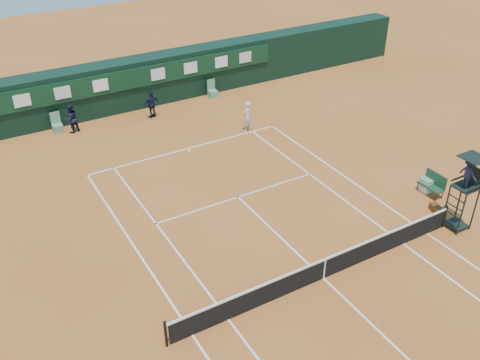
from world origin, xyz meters
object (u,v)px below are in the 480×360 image
Objects in this scene: umpire_chair at (468,178)px; player at (247,116)px; player_bench at (433,183)px; tennis_net at (324,268)px; cooler at (427,185)px.

player is (-2.92, 12.47, -1.57)m from umpire_chair.
umpire_chair is 3.22m from player_bench.
tennis_net reaches higher than cooler.
tennis_net and player_bench have the same top height.
tennis_net is 12.81m from player.
umpire_chair reaches higher than tennis_net.
player_bench is at bearing 64.98° from umpire_chair.
tennis_net is at bearing -163.22° from cooler.
tennis_net is 8.34m from cooler.
umpire_chair reaches higher than player_bench.
player is (-4.04, 9.77, 0.56)m from cooler.
player_bench is at bearing 14.66° from tennis_net.
player_bench is 1.86× the size of cooler.
player_bench is (1.11, 2.38, -1.86)m from umpire_chair.
tennis_net is 3.77× the size of umpire_chair.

